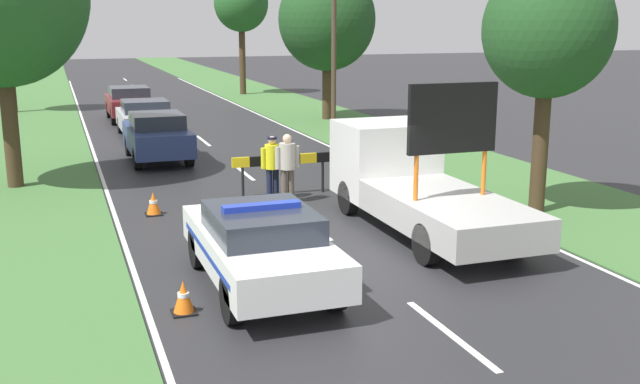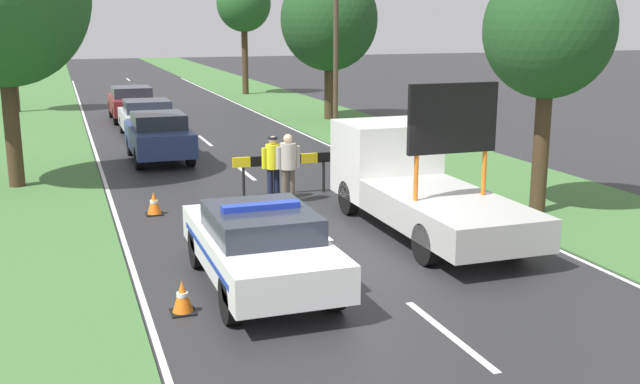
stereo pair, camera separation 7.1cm
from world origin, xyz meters
TOP-DOWN VIEW (x-y plane):
  - ground_plane at (0.00, 0.00)m, footprint 160.00×160.00m
  - lane_markings at (0.00, 14.72)m, footprint 8.21×65.75m
  - grass_verge_left at (-6.53, 20.00)m, footprint 4.74×120.00m
  - grass_verge_right at (6.53, 20.00)m, footprint 4.74×120.00m
  - police_car at (-2.08, -0.87)m, footprint 1.88×4.58m
  - work_truck at (2.08, 1.77)m, footprint 2.11×6.19m
  - road_barrier at (0.28, 5.60)m, footprint 2.71×0.08m
  - police_officer at (-0.15, 5.12)m, footprint 0.59×0.38m
  - pedestrian_civilian at (0.12, 4.71)m, footprint 0.62×0.40m
  - traffic_cone_near_police at (-3.18, 4.67)m, footprint 0.39×0.39m
  - traffic_cone_centre_front at (-3.52, -1.62)m, footprint 0.38×0.38m
  - queued_car_hatch_blue at (-2.15, 11.64)m, footprint 1.81×4.20m
  - queued_car_sedan_silver at (-1.91, 17.03)m, footprint 1.93×3.92m
  - queued_car_wagon_maroon at (-2.01, 22.14)m, footprint 1.88×4.30m
  - roadside_tree_near_left at (6.52, 19.46)m, footprint 4.33×4.33m
  - roadside_tree_mid_left at (5.39, 1.84)m, footprint 2.94×2.94m
  - roadside_tree_mid_right at (5.72, 32.26)m, footprint 3.23×3.23m
  - roadside_tree_far_left at (-7.13, 27.09)m, footprint 3.03×3.03m
  - utility_pole at (5.45, 15.72)m, footprint 1.20×0.20m

SIDE VIEW (x-z plane):
  - ground_plane at x=0.00m, z-range 0.00..0.00m
  - lane_markings at x=0.00m, z-range 0.00..0.01m
  - grass_verge_left at x=-6.53m, z-range 0.00..0.03m
  - grass_verge_right at x=6.53m, z-range 0.00..0.03m
  - traffic_cone_centre_front at x=-3.52m, z-range 0.00..0.53m
  - traffic_cone_near_police at x=-3.18m, z-range 0.00..0.54m
  - queued_car_sedan_silver at x=-1.91m, z-range 0.03..1.46m
  - police_car at x=-2.08m, z-range 0.01..1.50m
  - queued_car_hatch_blue at x=-2.15m, z-range 0.03..1.58m
  - queued_car_wagon_maroon at x=-2.01m, z-range 0.05..1.58m
  - road_barrier at x=0.28m, z-range 0.34..1.40m
  - police_officer at x=-0.15m, z-range 0.16..1.80m
  - pedestrian_civilian at x=0.12m, z-range 0.15..1.89m
  - work_truck at x=2.08m, z-range -0.61..2.67m
  - utility_pole at x=5.45m, z-range 0.12..7.02m
  - roadside_tree_mid_left at x=5.39m, z-range 1.31..7.11m
  - roadside_tree_near_left at x=6.52m, z-range 1.09..7.85m
  - roadside_tree_far_left at x=-7.13m, z-range 1.67..8.29m
  - roadside_tree_mid_right at x=5.72m, z-range 1.82..8.96m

